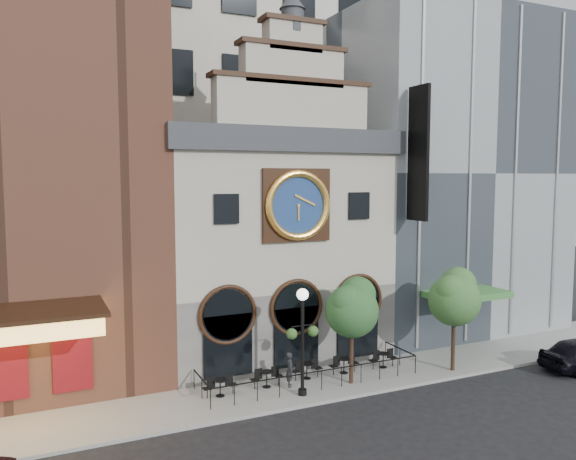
% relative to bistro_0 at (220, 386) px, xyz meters
% --- Properties ---
extents(ground, '(120.00, 120.00, 0.00)m').
position_rel_bistro_0_xyz_m(ground, '(4.48, -2.44, -0.61)').
color(ground, black).
rests_on(ground, ground).
extents(sidewalk, '(44.00, 5.00, 0.15)m').
position_rel_bistro_0_xyz_m(sidewalk, '(4.48, 0.06, -0.54)').
color(sidewalk, gray).
rests_on(sidewalk, ground).
extents(clock_building, '(12.60, 8.78, 18.65)m').
position_rel_bistro_0_xyz_m(clock_building, '(4.48, 5.39, 6.07)').
color(clock_building, '#605E5B').
rests_on(clock_building, ground).
extents(theater_building, '(14.00, 15.60, 25.00)m').
position_rel_bistro_0_xyz_m(theater_building, '(-8.52, 7.52, 11.99)').
color(theater_building, brown).
rests_on(theater_building, ground).
extents(retail_building, '(14.00, 14.40, 20.00)m').
position_rel_bistro_0_xyz_m(retail_building, '(17.47, 7.55, 9.53)').
color(retail_building, gray).
rests_on(retail_building, ground).
extents(office_tower, '(20.00, 16.00, 40.00)m').
position_rel_bistro_0_xyz_m(office_tower, '(4.48, 17.56, 19.39)').
color(office_tower, beige).
rests_on(office_tower, ground).
extents(cafe_railing, '(10.60, 2.60, 0.90)m').
position_rel_bistro_0_xyz_m(cafe_railing, '(4.48, 0.06, -0.01)').
color(cafe_railing, black).
rests_on(cafe_railing, sidewalk).
extents(bistro_0, '(1.58, 0.68, 0.90)m').
position_rel_bistro_0_xyz_m(bistro_0, '(0.00, 0.00, 0.00)').
color(bistro_0, black).
rests_on(bistro_0, sidewalk).
extents(bistro_1, '(1.58, 0.68, 0.90)m').
position_rel_bistro_0_xyz_m(bistro_1, '(2.31, 0.13, 0.00)').
color(bistro_1, black).
rests_on(bistro_1, sidewalk).
extents(bistro_2, '(1.58, 0.68, 0.90)m').
position_rel_bistro_0_xyz_m(bistro_2, '(4.51, 0.35, 0.00)').
color(bistro_2, black).
rests_on(bistro_2, sidewalk).
extents(bistro_3, '(1.58, 0.68, 0.90)m').
position_rel_bistro_0_xyz_m(bistro_3, '(6.54, 0.27, 0.00)').
color(bistro_3, black).
rests_on(bistro_3, sidewalk).
extents(bistro_4, '(1.58, 0.68, 0.90)m').
position_rel_bistro_0_xyz_m(bistro_4, '(8.80, 0.15, 0.00)').
color(bistro_4, black).
rests_on(bistro_4, sidewalk).
extents(pedestrian, '(0.58, 0.69, 1.62)m').
position_rel_bistro_0_xyz_m(pedestrian, '(3.34, -0.21, 0.35)').
color(pedestrian, black).
rests_on(pedestrian, sidewalk).
extents(lamppost, '(1.55, 0.53, 4.85)m').
position_rel_bistro_0_xyz_m(lamppost, '(3.41, -1.40, 2.54)').
color(lamppost, black).
rests_on(lamppost, sidewalk).
extents(tree_left, '(2.62, 2.52, 5.05)m').
position_rel_bistro_0_xyz_m(tree_left, '(6.22, -1.01, 3.24)').
color(tree_left, '#382619').
rests_on(tree_left, sidewalk).
extents(tree_right, '(2.71, 2.61, 5.22)m').
position_rel_bistro_0_xyz_m(tree_right, '(11.84, -1.61, 3.36)').
color(tree_right, '#382619').
rests_on(tree_right, sidewalk).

